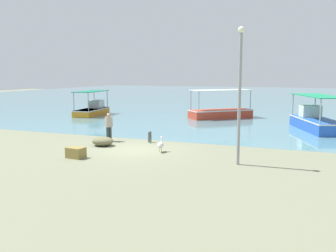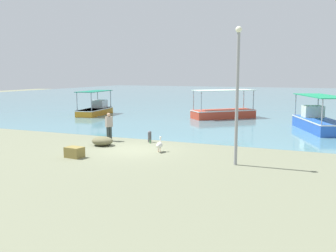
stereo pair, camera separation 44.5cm
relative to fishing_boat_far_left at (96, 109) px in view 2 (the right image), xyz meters
name	(u,v)px [view 2 (the right image)]	position (x,y,z in m)	size (l,w,h in m)	color
ground	(132,149)	(11.25, -13.47, -0.57)	(120.00, 120.00, 0.00)	#6E7258
harbor_water	(266,97)	(11.25, 34.53, -0.56)	(110.00, 90.00, 0.00)	teal
fishing_boat_far_left	(96,109)	(0.00, 0.00, 0.00)	(2.39, 5.03, 2.33)	orange
fishing_boat_center	(318,122)	(20.27, -2.44, 0.06)	(4.03, 6.31, 2.48)	blue
fishing_boat_far_right	(223,112)	(12.19, 2.16, -0.03)	(5.52, 5.31, 2.55)	#C53E27
pelican	(159,145)	(12.87, -13.51, -0.19)	(0.33, 0.81, 0.80)	#E0997A
lamp_post	(237,89)	(17.09, -14.68, 2.80)	(0.28, 0.28, 6.01)	gray
mooring_bollard	(150,136)	(11.20, -11.18, -0.21)	(0.22, 0.22, 0.67)	#47474C
fisherman_standing	(109,126)	(8.78, -11.74, 0.34)	(0.39, 0.46, 1.69)	#2E3836
net_pile	(102,141)	(9.20, -13.16, -0.31)	(1.22, 1.03, 0.51)	brown
cargo_crate	(74,152)	(9.60, -16.25, -0.31)	(0.83, 0.60, 0.51)	olive
glass_bottle	(150,142)	(11.40, -11.54, -0.46)	(0.07, 0.07, 0.27)	#3F7F4C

